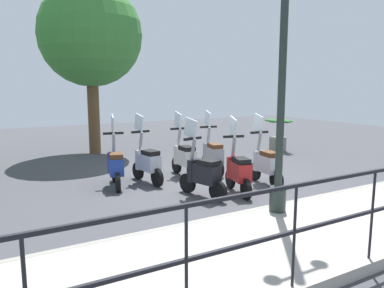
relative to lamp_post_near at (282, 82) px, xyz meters
name	(u,v)px	position (x,y,z in m)	size (l,w,h in m)	color
ground_plane	(216,183)	(2.40, -0.40, -2.21)	(28.00, 28.00, 0.00)	#424247
promenade_walkway	(331,226)	(-0.75, -0.40, -2.14)	(2.20, 20.00, 0.15)	#A39E93
lamp_post_near	(282,82)	(0.00, 0.00, 0.00)	(0.26, 0.90, 4.62)	#232D28
tree_distant	(91,35)	(7.44, 0.91, 1.46)	(3.16, 3.16, 5.27)	brown
potted_palm	(278,137)	(4.89, -4.50, -1.77)	(1.06, 0.66, 1.05)	slate
scooter_near_0	(266,163)	(1.77, -1.28, -1.73)	(1.23, 0.44, 1.54)	black
scooter_near_1	(238,170)	(1.51, -0.34, -1.73)	(1.21, 0.52, 1.54)	black
scooter_near_2	(203,173)	(1.67, 0.40, -1.73)	(1.21, 0.52, 1.54)	black
scooter_far_0	(213,154)	(3.25, -0.86, -1.73)	(1.23, 0.47, 1.54)	black
scooter_far_1	(184,157)	(3.29, -0.08, -1.73)	(1.23, 0.44, 1.54)	black
scooter_far_2	(147,162)	(3.19, 0.91, -1.73)	(1.23, 0.45, 1.54)	black
scooter_far_3	(115,165)	(3.23, 1.63, -1.73)	(1.22, 0.50, 1.54)	black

